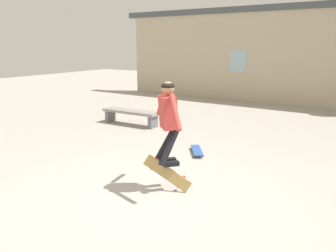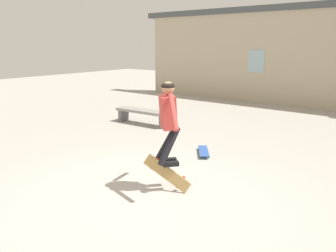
{
  "view_description": "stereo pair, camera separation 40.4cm",
  "coord_description": "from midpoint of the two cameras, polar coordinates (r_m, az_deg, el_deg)",
  "views": [
    {
      "loc": [
        2.83,
        -3.84,
        2.38
      ],
      "look_at": [
        0.05,
        0.45,
        1.1
      ],
      "focal_mm": 35.0,
      "sensor_mm": 36.0,
      "label": 1
    },
    {
      "loc": [
        3.16,
        -3.61,
        2.38
      ],
      "look_at": [
        0.05,
        0.45,
        1.1
      ],
      "focal_mm": 35.0,
      "sensor_mm": 36.0,
      "label": 2
    }
  ],
  "objects": [
    {
      "name": "ground_plane",
      "position": [
        5.34,
        -1.18,
        -12.39
      ],
      "size": [
        40.0,
        40.0,
        0.0
      ],
      "primitive_type": "plane",
      "color": "#A39E93"
    },
    {
      "name": "building_backdrop",
      "position": [
        13.65,
        25.49,
        11.12
      ],
      "size": [
        16.08,
        0.52,
        4.86
      ],
      "color": "#B7A88E",
      "rests_on": "ground_plane"
    },
    {
      "name": "park_bench",
      "position": [
        9.97,
        -3.24,
        2.19
      ],
      "size": [
        1.85,
        0.52,
        0.44
      ],
      "rotation": [
        0.0,
        0.0,
        0.05
      ],
      "color": "gray",
      "rests_on": "ground_plane"
    },
    {
      "name": "skater",
      "position": [
        5.23,
        2.23,
        1.69
      ],
      "size": [
        1.0,
        0.89,
        1.37
      ],
      "rotation": [
        0.0,
        0.0,
        0.85
      ],
      "color": "#B23833"
    },
    {
      "name": "skateboard_flipping",
      "position": [
        5.46,
        1.99,
        -8.27
      ],
      "size": [
        0.77,
        0.35,
        0.61
      ],
      "rotation": [
        0.0,
        0.0,
        0.34
      ],
      "color": "#AD894C"
    },
    {
      "name": "skateboard_resting",
      "position": [
        7.35,
        7.78,
        -4.37
      ],
      "size": [
        0.61,
        0.74,
        0.08
      ],
      "rotation": [
        0.0,
        0.0,
        2.19
      ],
      "color": "#2D519E",
      "rests_on": "ground_plane"
    }
  ]
}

